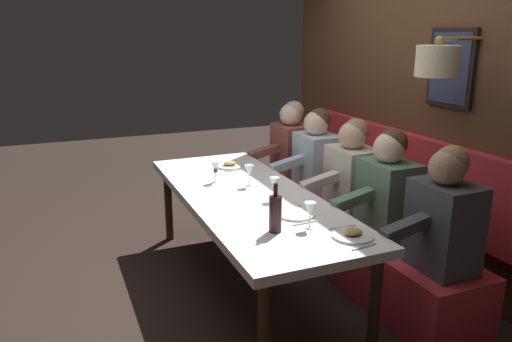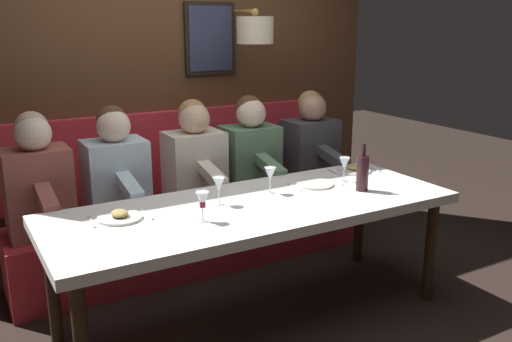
% 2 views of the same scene
% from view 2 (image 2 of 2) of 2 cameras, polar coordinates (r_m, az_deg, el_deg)
% --- Properties ---
extents(ground_plane, '(12.00, 12.00, 0.00)m').
position_cam_2_polar(ground_plane, '(3.54, -0.12, -14.78)').
color(ground_plane, black).
extents(dining_table, '(0.90, 2.41, 0.74)m').
position_cam_2_polar(dining_table, '(3.26, -0.13, -4.44)').
color(dining_table, white).
rests_on(dining_table, ground_plane).
extents(banquette_bench, '(0.52, 2.61, 0.45)m').
position_cam_2_polar(banquette_bench, '(4.16, -6.27, -6.68)').
color(banquette_bench, red).
rests_on(banquette_bench, ground_plane).
extents(back_wall_panel, '(0.59, 3.81, 2.90)m').
position_cam_2_polar(back_wall_panel, '(4.42, -9.62, 9.75)').
color(back_wall_panel, '#51331E').
rests_on(back_wall_panel, ground_plane).
extents(diner_nearest, '(0.60, 0.40, 0.79)m').
position_cam_2_polar(diner_nearest, '(4.47, 5.62, 2.78)').
color(diner_nearest, '#3D3D42').
rests_on(diner_nearest, banquette_bench).
extents(diner_near, '(0.60, 0.40, 0.79)m').
position_cam_2_polar(diner_near, '(4.18, -0.58, 1.98)').
color(diner_near, '#567A5B').
rests_on(diner_near, banquette_bench).
extents(diner_middle, '(0.60, 0.40, 0.79)m').
position_cam_2_polar(diner_middle, '(3.98, -6.30, 1.22)').
color(diner_middle, beige).
rests_on(diner_middle, banquette_bench).
extents(diner_far, '(0.60, 0.40, 0.79)m').
position_cam_2_polar(diner_far, '(3.80, -14.18, 0.15)').
color(diner_far, silver).
rests_on(diner_far, banquette_bench).
extents(diner_farthest, '(0.60, 0.40, 0.79)m').
position_cam_2_polar(diner_farthest, '(3.70, -21.50, -0.84)').
color(diner_farthest, '#934C42').
rests_on(diner_farthest, banquette_bench).
extents(place_setting_0, '(0.24, 0.32, 0.05)m').
position_cam_2_polar(place_setting_0, '(3.98, 9.98, 0.16)').
color(place_setting_0, silver).
rests_on(place_setting_0, dining_table).
extents(place_setting_1, '(0.24, 0.32, 0.05)m').
position_cam_2_polar(place_setting_1, '(3.07, -13.80, -4.56)').
color(place_setting_1, silver).
rests_on(place_setting_1, dining_table).
extents(place_setting_2, '(0.24, 0.32, 0.01)m').
position_cam_2_polar(place_setting_2, '(3.61, 6.08, -1.35)').
color(place_setting_2, silver).
rests_on(place_setting_2, dining_table).
extents(wine_glass_0, '(0.07, 0.07, 0.16)m').
position_cam_2_polar(wine_glass_0, '(3.40, 1.46, -0.39)').
color(wine_glass_0, silver).
rests_on(wine_glass_0, dining_table).
extents(wine_glass_1, '(0.07, 0.07, 0.16)m').
position_cam_2_polar(wine_glass_1, '(3.69, 9.06, 0.68)').
color(wine_glass_1, silver).
rests_on(wine_glass_1, dining_table).
extents(wine_glass_2, '(0.07, 0.07, 0.16)m').
position_cam_2_polar(wine_glass_2, '(3.19, -3.84, -1.47)').
color(wine_glass_2, silver).
rests_on(wine_glass_2, dining_table).
extents(wine_glass_3, '(0.07, 0.07, 0.16)m').
position_cam_2_polar(wine_glass_3, '(2.94, -5.52, -3.04)').
color(wine_glass_3, silver).
rests_on(wine_glass_3, dining_table).
extents(wine_bottle, '(0.08, 0.08, 0.30)m').
position_cam_2_polar(wine_bottle, '(3.52, 10.87, -0.16)').
color(wine_bottle, '#33191E').
rests_on(wine_bottle, dining_table).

